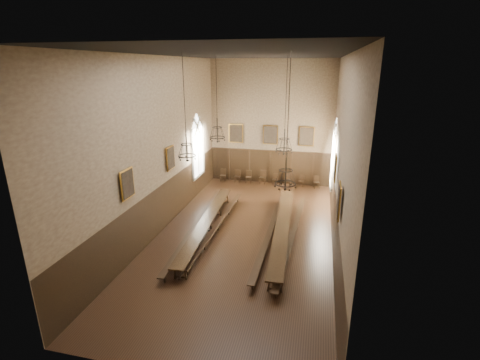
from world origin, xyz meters
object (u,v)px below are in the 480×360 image
(chandelier_back_left, at_px, (217,132))
(chair_4, at_px, (275,182))
(table_left, at_px, (207,226))
(chair_2, at_px, (248,179))
(bench_right_inner, at_px, (271,232))
(table_right, at_px, (282,231))
(chair_5, at_px, (287,182))
(chair_1, at_px, (237,179))
(bench_right_outer, at_px, (292,236))
(chair_3, at_px, (262,180))
(chair_0, at_px, (223,177))
(chair_7, at_px, (316,184))
(bench_left_inner, at_px, (218,226))
(bench_left_outer, at_px, (197,226))
(chair_6, at_px, (301,183))
(chandelier_back_right, at_px, (284,144))
(chandelier_front_left, at_px, (187,148))
(chandelier_front_right, at_px, (286,176))

(chandelier_back_left, bearing_deg, chair_4, 67.35)
(table_left, height_order, chair_2, chair_2)
(chair_2, bearing_deg, bench_right_inner, -74.69)
(table_right, distance_m, chair_5, 8.38)
(bench_right_inner, xyz_separation_m, chair_1, (-3.76, 8.33, -0.01))
(bench_right_outer, relative_size, chair_4, 11.64)
(chair_3, bearing_deg, bench_right_inner, -76.73)
(chair_0, bearing_deg, chair_7, -8.99)
(bench_left_inner, relative_size, bench_right_inner, 0.93)
(bench_left_outer, height_order, chair_3, chair_3)
(bench_left_outer, bearing_deg, chandelier_back_left, 77.31)
(bench_left_outer, xyz_separation_m, chair_1, (0.22, 8.59, -0.01))
(chair_2, distance_m, chair_6, 3.96)
(chair_2, relative_size, chandelier_back_right, 0.19)
(chandelier_back_left, bearing_deg, table_right, -28.46)
(bench_left_inner, distance_m, chair_0, 8.55)
(bench_left_inner, relative_size, chair_5, 9.42)
(bench_right_inner, distance_m, chandelier_front_left, 6.55)
(chandelier_back_left, height_order, chandelier_front_left, same)
(chandelier_back_left, relative_size, chandelier_front_left, 1.05)
(bench_right_outer, bearing_deg, chandelier_front_left, -150.00)
(bench_left_outer, distance_m, chair_6, 10.02)
(chair_3, distance_m, chandelier_front_left, 12.36)
(chair_2, relative_size, chair_5, 0.94)
(chair_5, bearing_deg, chair_3, 168.41)
(chair_5, height_order, chandelier_back_right, chandelier_back_right)
(chair_4, height_order, chandelier_front_left, chandelier_front_left)
(table_right, relative_size, chandelier_front_left, 2.39)
(table_right, bearing_deg, bench_right_inner, 176.23)
(bench_left_inner, height_order, bench_right_inner, bench_right_inner)
(bench_right_outer, distance_m, chandelier_back_right, 4.93)
(chair_5, bearing_deg, bench_left_outer, -123.46)
(chair_1, relative_size, chandelier_front_left, 0.22)
(chandelier_back_right, bearing_deg, chair_2, 117.19)
(chair_2, relative_size, chair_3, 0.91)
(bench_left_outer, bearing_deg, chandelier_front_right, -30.43)
(bench_left_outer, bearing_deg, chair_1, 88.56)
(bench_left_inner, xyz_separation_m, chair_0, (-2.06, 8.30, 0.01))
(bench_right_inner, height_order, bench_right_outer, bench_right_outer)
(chair_1, bearing_deg, chair_6, 1.42)
(table_right, distance_m, chair_2, 9.15)
(bench_left_outer, relative_size, chandelier_front_right, 2.02)
(chair_2, xyz_separation_m, chair_4, (2.06, -0.08, -0.02))
(table_left, bearing_deg, bench_right_outer, 0.10)
(bench_right_outer, distance_m, chair_3, 9.20)
(chair_1, xyz_separation_m, chair_3, (1.93, 0.09, 0.03))
(chair_5, relative_size, chandelier_front_right, 0.20)
(chair_4, bearing_deg, bench_right_outer, -70.64)
(chair_5, distance_m, chandelier_front_right, 12.20)
(bench_right_outer, relative_size, chair_7, 10.97)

